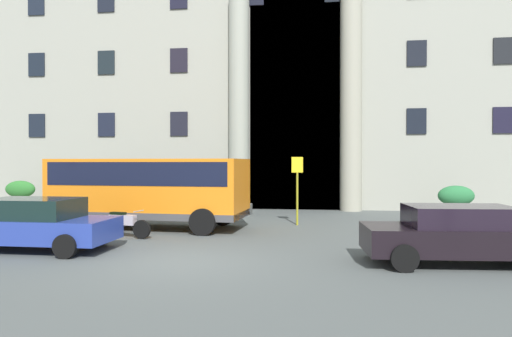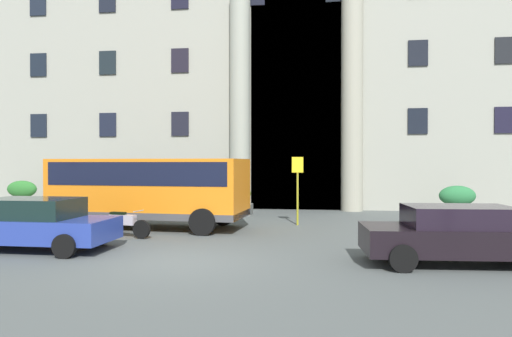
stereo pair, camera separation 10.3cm
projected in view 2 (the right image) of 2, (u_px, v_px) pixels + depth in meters
ground_plane at (183, 264)px, 11.21m from camera, size 80.00×64.00×0.12m
office_building_facade at (266, 37)px, 28.39m from camera, size 40.74×9.79×20.45m
orange_minibus at (150, 186)px, 17.03m from camera, size 7.26×3.20×2.56m
bus_stop_sign at (298, 183)px, 17.82m from camera, size 0.44×0.08×2.64m
hedge_planter_far_east at (457, 202)px, 20.29m from camera, size 1.62×0.95×1.41m
hedge_planter_far_west at (233, 199)px, 21.55m from camera, size 1.80×0.96×1.47m
hedge_planter_west at (107, 196)px, 22.80m from camera, size 2.16×0.73×1.59m
hedge_planter_entrance_left at (22, 196)px, 23.54m from camera, size 1.67×0.76×1.51m
parked_sedan_second at (459, 234)px, 10.91m from camera, size 4.57×2.22×1.39m
parked_compact_extra at (32, 223)px, 12.76m from camera, size 4.50×2.10×1.43m
scooter_by_planter at (122, 223)px, 14.87m from camera, size 1.99×0.66×0.89m
motorcycle_far_end at (19, 221)px, 15.39m from camera, size 2.03×0.71×0.89m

